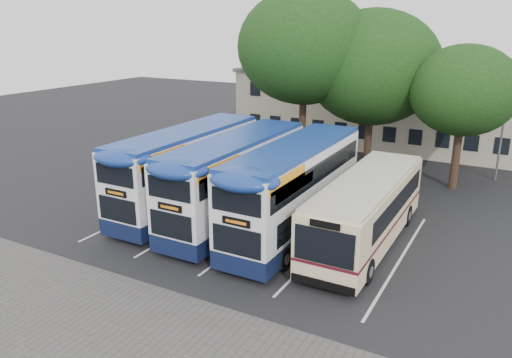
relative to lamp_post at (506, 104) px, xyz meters
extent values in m
plane|color=black|center=(-6.00, -19.97, -5.08)|extent=(120.00, 120.00, 0.00)
cube|color=#595654|center=(-8.00, -24.97, -5.08)|extent=(40.00, 6.00, 0.01)
cube|color=silver|center=(-16.75, -14.97, -5.08)|extent=(0.12, 11.00, 0.01)
cube|color=silver|center=(-13.25, -14.97, -5.08)|extent=(0.12, 11.00, 0.01)
cube|color=silver|center=(-9.75, -14.97, -5.08)|extent=(0.12, 11.00, 0.01)
cube|color=silver|center=(-6.25, -14.97, -5.08)|extent=(0.12, 11.00, 0.01)
cube|color=silver|center=(-2.75, -14.97, -5.08)|extent=(0.12, 11.00, 0.01)
cube|color=beige|center=(-6.00, 7.03, -2.08)|extent=(32.00, 8.00, 6.00)
cube|color=#4C4C4F|center=(-6.00, 7.03, 0.97)|extent=(32.40, 8.40, 0.30)
cube|color=black|center=(-6.00, 3.01, -3.38)|extent=(30.00, 0.06, 1.20)
cube|color=black|center=(-6.00, 3.01, -0.58)|extent=(30.00, 0.06, 1.20)
cylinder|color=gray|center=(0.00, 0.03, -0.58)|extent=(0.14, 0.14, 9.00)
cylinder|color=black|center=(-12.62, -3.44, -1.96)|extent=(0.50, 0.50, 6.25)
ellipsoid|color=black|center=(-12.62, -3.44, 3.41)|extent=(9.11, 9.11, 7.75)
cylinder|color=black|center=(-8.37, -1.52, -2.45)|extent=(0.50, 0.50, 5.27)
ellipsoid|color=black|center=(-8.37, -1.52, 2.08)|extent=(9.15, 9.15, 7.78)
cylinder|color=black|center=(-2.26, -3.16, -2.81)|extent=(0.50, 0.50, 4.55)
ellipsoid|color=black|center=(-2.26, -3.16, 1.10)|extent=(6.46, 6.46, 5.49)
cube|color=#10193C|center=(-14.67, -14.33, -4.36)|extent=(2.60, 10.91, 0.83)
cube|color=white|center=(-14.67, -14.33, -2.33)|extent=(2.60, 10.91, 3.22)
cube|color=navy|center=(-14.67, -14.33, -0.67)|extent=(2.55, 10.70, 0.31)
cube|color=black|center=(-14.67, -14.02, -3.21)|extent=(2.64, 9.67, 1.04)
cube|color=black|center=(-14.67, -14.33, -1.60)|extent=(2.64, 10.29, 0.94)
cube|color=orange|center=(-13.36, -17.92, -1.03)|extent=(0.02, 3.33, 0.57)
cube|color=black|center=(-14.67, -19.82, -2.43)|extent=(1.25, 0.06, 0.31)
cylinder|color=black|center=(-15.85, -11.16, -4.56)|extent=(0.31, 1.04, 1.04)
cylinder|color=black|center=(-13.50, -11.16, -4.56)|extent=(0.31, 1.04, 1.04)
cylinder|color=black|center=(-15.85, -17.92, -4.56)|extent=(0.31, 1.04, 1.04)
cylinder|color=black|center=(-13.50, -17.92, -4.56)|extent=(0.31, 1.04, 1.04)
cube|color=red|center=(-13.35, -13.03, -1.60)|extent=(0.02, 4.16, 0.88)
cube|color=#10193C|center=(-11.37, -14.64, -4.36)|extent=(2.58, 10.84, 0.83)
cube|color=white|center=(-11.37, -14.64, -2.35)|extent=(2.58, 10.84, 3.20)
cube|color=navy|center=(-11.37, -14.64, -0.69)|extent=(2.53, 10.63, 0.31)
cube|color=black|center=(-11.37, -14.33, -3.23)|extent=(2.62, 9.61, 1.03)
cube|color=black|center=(-11.37, -14.64, -1.62)|extent=(2.62, 10.22, 0.93)
cube|color=orange|center=(-10.07, -18.20, -1.06)|extent=(0.02, 3.30, 0.57)
cube|color=black|center=(-11.37, -20.09, -2.45)|extent=(1.24, 0.06, 0.31)
cylinder|color=black|center=(-12.53, -11.49, -4.57)|extent=(0.31, 1.03, 1.03)
cylinder|color=black|center=(-10.20, -11.49, -4.57)|extent=(0.31, 1.03, 1.03)
cylinder|color=black|center=(-12.53, -18.20, -4.57)|extent=(0.31, 1.03, 1.03)
cylinder|color=black|center=(-10.20, -18.20, -4.57)|extent=(0.31, 1.03, 1.03)
cube|color=#10193C|center=(-8.06, -14.67, -4.36)|extent=(2.60, 10.94, 0.83)
cube|color=white|center=(-8.06, -14.67, -2.32)|extent=(2.60, 10.94, 3.23)
cube|color=navy|center=(-8.06, -14.67, -0.66)|extent=(2.55, 10.72, 0.31)
cube|color=black|center=(-8.06, -14.36, -3.21)|extent=(2.64, 9.69, 1.04)
cube|color=black|center=(-8.06, -14.67, -1.60)|extent=(2.64, 10.31, 0.94)
cube|color=orange|center=(-6.75, -18.26, -1.02)|extent=(0.02, 3.33, 0.57)
cube|color=black|center=(-8.06, -20.17, -2.43)|extent=(1.25, 0.06, 0.31)
cylinder|color=black|center=(-9.24, -11.49, -4.56)|extent=(0.31, 1.04, 1.04)
cylinder|color=black|center=(-6.88, -11.49, -4.56)|extent=(0.31, 1.04, 1.04)
cylinder|color=black|center=(-9.24, -18.26, -4.56)|extent=(0.31, 1.04, 1.04)
cylinder|color=black|center=(-6.88, -18.26, -4.56)|extent=(0.31, 1.04, 1.04)
cube|color=beige|center=(-4.68, -13.99, -3.38)|extent=(2.71, 10.84, 2.76)
cube|color=beige|center=(-4.68, -13.99, -1.94)|extent=(2.60, 10.40, 0.22)
cube|color=black|center=(-4.68, -13.45, -2.92)|extent=(2.75, 8.67, 0.98)
cube|color=#51101D|center=(-4.68, -13.99, -3.84)|extent=(2.74, 10.86, 0.13)
cube|color=black|center=(-4.68, -19.43, -3.03)|extent=(2.38, 0.06, 1.41)
cylinder|color=black|center=(-5.90, -17.67, -4.54)|extent=(0.33, 1.08, 1.08)
cylinder|color=black|center=(-3.45, -17.67, -4.54)|extent=(0.33, 1.08, 1.08)
cylinder|color=black|center=(-5.90, -10.74, -4.54)|extent=(0.33, 1.08, 1.08)
cylinder|color=black|center=(-3.45, -10.74, -4.54)|extent=(0.33, 1.08, 1.08)
camera|label=1|loc=(1.29, -35.57, 4.98)|focal=35.00mm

